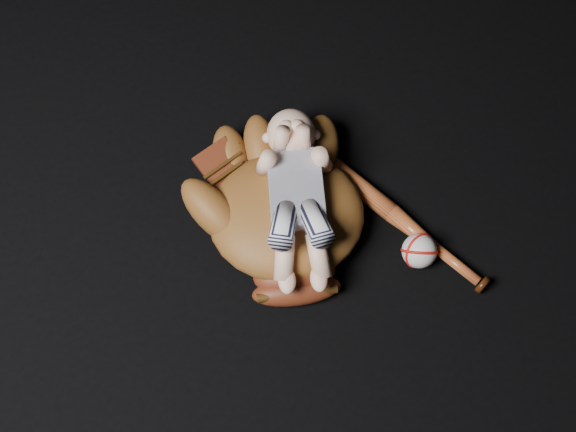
{
  "coord_description": "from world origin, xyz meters",
  "views": [
    {
      "loc": [
        -0.03,
        -0.52,
        1.26
      ],
      "look_at": [
        0.07,
        0.04,
        0.07
      ],
      "focal_mm": 45.0,
      "sensor_mm": 36.0,
      "label": 1
    }
  ],
  "objects_px": {
    "baseball_glove": "(286,211)",
    "baseball_bat": "(401,220)",
    "newborn_baby": "(297,201)",
    "baseball": "(419,251)"
  },
  "relations": [
    {
      "from": "baseball_glove",
      "to": "baseball_bat",
      "type": "bearing_deg",
      "value": -6.83
    },
    {
      "from": "baseball_bat",
      "to": "baseball",
      "type": "relative_size",
      "value": 6.11
    },
    {
      "from": "baseball_bat",
      "to": "baseball",
      "type": "height_order",
      "value": "baseball"
    },
    {
      "from": "newborn_baby",
      "to": "baseball",
      "type": "relative_size",
      "value": 5.28
    },
    {
      "from": "baseball_glove",
      "to": "baseball_bat",
      "type": "height_order",
      "value": "baseball_glove"
    },
    {
      "from": "baseball_glove",
      "to": "newborn_baby",
      "type": "height_order",
      "value": "newborn_baby"
    },
    {
      "from": "baseball_glove",
      "to": "baseball",
      "type": "relative_size",
      "value": 6.3
    },
    {
      "from": "baseball_glove",
      "to": "baseball",
      "type": "distance_m",
      "value": 0.26
    },
    {
      "from": "newborn_baby",
      "to": "baseball_bat",
      "type": "xyz_separation_m",
      "value": [
        0.2,
        -0.03,
        -0.1
      ]
    },
    {
      "from": "newborn_baby",
      "to": "baseball_bat",
      "type": "distance_m",
      "value": 0.22
    }
  ]
}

